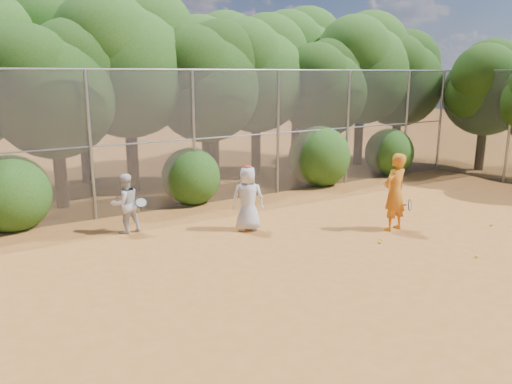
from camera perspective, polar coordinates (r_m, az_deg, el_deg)
ground at (r=11.05m, az=11.38°, el=-7.50°), size 80.00×80.00×0.00m
fence_back at (r=15.31m, az=-4.09°, el=6.47°), size 20.05×0.09×4.03m
fence_side at (r=20.18m, az=27.01°, el=6.72°), size 0.09×6.09×4.03m
tree_2 at (r=15.55m, az=-22.09°, el=11.31°), size 3.99×3.47×5.47m
tree_3 at (r=17.14m, az=-14.41°, el=14.68°), size 4.89×4.26×6.70m
tree_4 at (r=17.50m, az=-5.68°, el=12.90°), size 4.19×3.64×5.73m
tree_5 at (r=19.42m, az=0.07°, el=13.87°), size 4.51×3.92×6.17m
tree_6 at (r=20.05m, az=7.83°, el=12.07°), size 3.86×3.36×5.29m
tree_7 at (r=22.16m, az=12.06°, el=14.13°), size 4.77×4.14×6.53m
tree_8 at (r=23.37m, az=16.17°, el=12.71°), size 4.25×3.70×5.82m
tree_10 at (r=19.01m, az=-19.49°, el=14.89°), size 5.15×4.48×7.06m
tree_11 at (r=20.32m, az=-4.85°, el=14.13°), size 4.64×4.03×6.35m
tree_12 at (r=23.21m, az=4.74°, el=14.89°), size 5.02×4.37×6.88m
tree_13 at (r=22.42m, az=24.92°, el=11.11°), size 3.86×3.36×5.29m
bush_0 at (r=14.12m, az=-26.27°, el=0.18°), size 2.00×2.00×2.00m
bush_1 at (r=15.38m, az=-7.45°, el=2.07°), size 1.80×1.80×1.80m
bush_2 at (r=17.94m, az=7.27°, el=4.34°), size 2.20×2.20×2.20m
bush_3 at (r=20.32m, az=15.00°, el=4.63°), size 1.90×1.90×1.90m
player_yellow at (r=12.99m, az=15.58°, el=-0.03°), size 0.88×0.57×1.97m
player_teen at (r=12.55m, az=-0.93°, el=-0.72°), size 0.96×0.84×1.68m
player_white at (r=12.79m, az=-14.69°, el=-1.28°), size 0.87×0.78×1.50m
ball_0 at (r=12.29m, az=14.14°, el=-5.32°), size 0.07×0.07×0.07m
ball_1 at (r=11.89m, az=23.90°, el=-6.74°), size 0.07×0.07×0.07m
ball_2 at (r=14.43m, az=25.30°, el=-3.43°), size 0.07×0.07×0.07m
ball_3 at (r=12.12m, az=13.96°, el=-5.58°), size 0.07×0.07×0.07m
ball_4 at (r=16.67m, az=9.73°, el=-0.17°), size 0.07×0.07×0.07m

